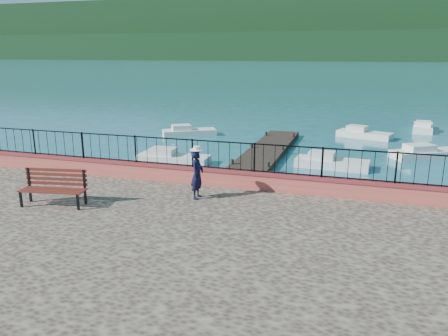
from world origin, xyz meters
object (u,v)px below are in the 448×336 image
Objects in this scene: park_bench at (54,195)px; boat_3 at (189,130)px; boat_0 at (173,156)px; boat_2 at (429,151)px; boat_4 at (365,132)px; person at (197,174)px; boat_5 at (423,125)px; boat_1 at (332,160)px.

boat_3 is at bearing 89.19° from park_bench.
boat_0 and boat_2 have the same top height.
boat_2 is 1.19× the size of boat_4.
boat_5 is at bearing -22.59° from person.
boat_3 is 17.27m from boat_5.
boat_0 is 14.02m from boat_2.
boat_1 and boat_2 have the same top height.
boat_3 is 1.02× the size of boat_5.
person is 19.30m from boat_4.
boat_1 is (3.53, 9.76, -1.57)m from person.
boat_5 is (4.13, 4.17, 0.00)m from boat_4.
boat_2 is (12.98, 5.30, 0.00)m from boat_0.
park_bench is at bearing -158.55° from boat_2.
boat_5 is (5.69, 12.96, 0.00)m from boat_1.
boat_2 is at bearing 41.76° from boat_1.
boat_3 is (-2.71, 17.63, -1.12)m from park_bench.
boat_3 is (-15.06, 2.20, 0.00)m from boat_2.
boat_1 is at bearing 8.62° from boat_0.
boat_4 is (8.95, 20.45, -1.12)m from park_bench.
person is at bearing 16.69° from park_bench.
park_bench is 17.88m from boat_3.
park_bench is 0.57× the size of boat_4.
boat_3 is at bearing 103.39° from boat_0.
person is at bearing 164.87° from boat_5.
boat_4 is at bearing 142.25° from boat_5.
boat_5 is (15.79, 6.98, 0.00)m from boat_3.
boat_1 and boat_5 have the same top height.
boat_2 is at bearing -177.60° from boat_5.
person is 0.43× the size of boat_4.
boat_3 and boat_4 have the same top height.
person reaches higher than boat_4.
boat_0 is at bearing -114.15° from boat_4.
person is at bearing -86.63° from boat_4.
boat_1 is 1.01× the size of boat_4.
person is 0.42× the size of boat_3.
boat_1 and boat_4 have the same top height.
boat_0 is at bearing 172.32° from boat_2.
person is at bearing -105.45° from boat_1.
boat_4 is (1.56, 8.79, 0.00)m from boat_1.
park_bench is 27.90m from boat_5.
boat_5 is (13.08, 24.62, -1.12)m from park_bench.
boat_0 is 1.06× the size of boat_5.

